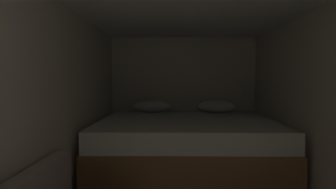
% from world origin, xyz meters
% --- Properties ---
extents(wall_back, '(2.49, 0.05, 2.05)m').
position_xyz_m(wall_back, '(0.00, 4.03, 1.02)').
color(wall_back, beige).
rests_on(wall_back, ground).
extents(wall_left, '(0.05, 4.80, 2.05)m').
position_xyz_m(wall_left, '(-1.22, 1.61, 1.02)').
color(wall_left, beige).
rests_on(wall_left, ground).
extents(bed, '(2.27, 1.86, 1.02)m').
position_xyz_m(bed, '(0.00, 3.04, 0.42)').
color(bed, olive).
rests_on(bed, ground).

